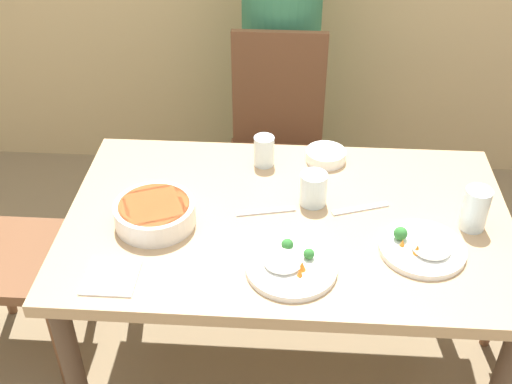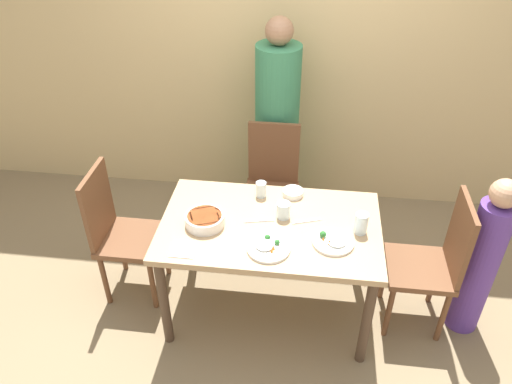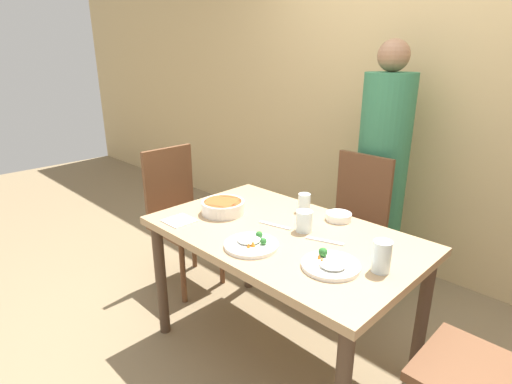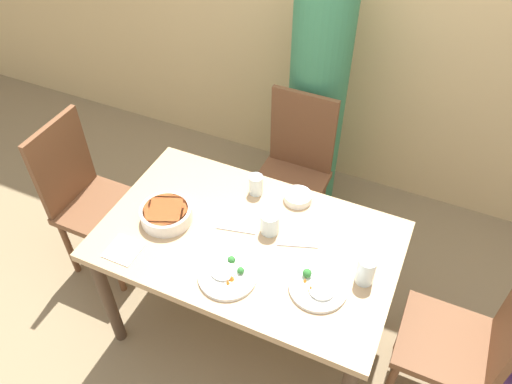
{
  "view_description": "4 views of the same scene",
  "coord_description": "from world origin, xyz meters",
  "px_view_note": "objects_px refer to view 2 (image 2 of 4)",
  "views": [
    {
      "loc": [
        0.0,
        -1.5,
        1.92
      ],
      "look_at": [
        -0.1,
        0.04,
        0.79
      ],
      "focal_mm": 45.0,
      "sensor_mm": 36.0,
      "label": 1
    },
    {
      "loc": [
        0.2,
        -2.32,
        2.63
      ],
      "look_at": [
        -0.09,
        0.07,
        0.92
      ],
      "focal_mm": 35.0,
      "sensor_mm": 36.0,
      "label": 2
    },
    {
      "loc": [
        1.18,
        -1.36,
        1.56
      ],
      "look_at": [
        -0.12,
        -0.06,
        0.92
      ],
      "focal_mm": 28.0,
      "sensor_mm": 36.0,
      "label": 3
    },
    {
      "loc": [
        0.63,
        -1.3,
        2.44
      ],
      "look_at": [
        -0.0,
        0.09,
        0.94
      ],
      "focal_mm": 35.0,
      "sensor_mm": 36.0,
      "label": 4
    }
  ],
  "objects_px": {
    "bowl_curry": "(205,220)",
    "plate_rice_adult": "(268,247)",
    "person_adult": "(277,133)",
    "person_child": "(480,262)",
    "chair_child_spot": "(434,261)",
    "glass_water_tall": "(361,223)",
    "chair_adult_spot": "(272,183)"
  },
  "relations": [
    {
      "from": "person_adult",
      "to": "person_child",
      "type": "height_order",
      "value": "person_adult"
    },
    {
      "from": "chair_adult_spot",
      "to": "bowl_curry",
      "type": "xyz_separation_m",
      "value": [
        -0.33,
        -0.8,
        0.25
      ]
    },
    {
      "from": "plate_rice_adult",
      "to": "bowl_curry",
      "type": "bearing_deg",
      "value": 156.61
    },
    {
      "from": "person_child",
      "to": "plate_rice_adult",
      "type": "xyz_separation_m",
      "value": [
        -1.27,
        -0.26,
        0.21
      ]
    },
    {
      "from": "person_adult",
      "to": "plate_rice_adult",
      "type": "height_order",
      "value": "person_adult"
    },
    {
      "from": "person_child",
      "to": "plate_rice_adult",
      "type": "distance_m",
      "value": 1.31
    },
    {
      "from": "chair_adult_spot",
      "to": "chair_child_spot",
      "type": "height_order",
      "value": "same"
    },
    {
      "from": "chair_child_spot",
      "to": "person_child",
      "type": "xyz_separation_m",
      "value": [
        0.27,
        -0.0,
        0.02
      ]
    },
    {
      "from": "person_adult",
      "to": "chair_adult_spot",
      "type": "bearing_deg",
      "value": -90.0
    },
    {
      "from": "person_adult",
      "to": "person_child",
      "type": "distance_m",
      "value": 1.71
    },
    {
      "from": "person_adult",
      "to": "glass_water_tall",
      "type": "distance_m",
      "value": 1.24
    },
    {
      "from": "bowl_curry",
      "to": "plate_rice_adult",
      "type": "xyz_separation_m",
      "value": [
        0.4,
        -0.17,
        -0.02
      ]
    },
    {
      "from": "chair_adult_spot",
      "to": "person_adult",
      "type": "relative_size",
      "value": 0.58
    },
    {
      "from": "person_child",
      "to": "bowl_curry",
      "type": "bearing_deg",
      "value": -177.11
    },
    {
      "from": "person_adult",
      "to": "bowl_curry",
      "type": "xyz_separation_m",
      "value": [
        -0.33,
        -1.13,
        0.0
      ]
    },
    {
      "from": "person_adult",
      "to": "glass_water_tall",
      "type": "relative_size",
      "value": 12.58
    },
    {
      "from": "plate_rice_adult",
      "to": "glass_water_tall",
      "type": "bearing_deg",
      "value": 22.34
    },
    {
      "from": "bowl_curry",
      "to": "person_child",
      "type": "bearing_deg",
      "value": 2.89
    },
    {
      "from": "chair_child_spot",
      "to": "bowl_curry",
      "type": "relative_size",
      "value": 4.09
    },
    {
      "from": "bowl_curry",
      "to": "glass_water_tall",
      "type": "height_order",
      "value": "glass_water_tall"
    },
    {
      "from": "chair_adult_spot",
      "to": "glass_water_tall",
      "type": "bearing_deg",
      "value": -51.99
    },
    {
      "from": "chair_child_spot",
      "to": "glass_water_tall",
      "type": "height_order",
      "value": "chair_child_spot"
    },
    {
      "from": "chair_child_spot",
      "to": "glass_water_tall",
      "type": "relative_size",
      "value": 7.32
    },
    {
      "from": "glass_water_tall",
      "to": "chair_child_spot",
      "type": "bearing_deg",
      "value": 5.05
    },
    {
      "from": "chair_child_spot",
      "to": "bowl_curry",
      "type": "xyz_separation_m",
      "value": [
        -1.39,
        -0.08,
        0.25
      ]
    },
    {
      "from": "chair_child_spot",
      "to": "plate_rice_adult",
      "type": "height_order",
      "value": "chair_child_spot"
    },
    {
      "from": "chair_child_spot",
      "to": "person_child",
      "type": "relative_size",
      "value": 0.85
    },
    {
      "from": "person_adult",
      "to": "plate_rice_adult",
      "type": "xyz_separation_m",
      "value": [
        0.07,
        -1.31,
        -0.02
      ]
    },
    {
      "from": "person_child",
      "to": "glass_water_tall",
      "type": "relative_size",
      "value": 8.63
    },
    {
      "from": "bowl_curry",
      "to": "chair_child_spot",
      "type": "bearing_deg",
      "value": 3.45
    },
    {
      "from": "glass_water_tall",
      "to": "plate_rice_adult",
      "type": "bearing_deg",
      "value": -157.66
    },
    {
      "from": "chair_child_spot",
      "to": "person_adult",
      "type": "distance_m",
      "value": 1.52
    }
  ]
}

